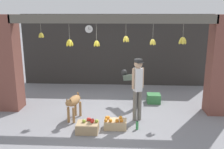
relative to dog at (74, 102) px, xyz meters
The scene contains 13 objects.
ground_plane 1.21m from the dog, 23.75° to the left, with size 60.00×60.00×0.00m, color gray.
shop_back_wall 3.85m from the dog, 74.40° to the left, with size 7.58×0.12×2.85m, color #2D2B28.
shop_pillar_left 2.44m from the dog, 160.81° to the left, with size 0.70×0.60×2.85m, color brown.
shop_pillar_right 4.31m from the dog, 10.16° to the left, with size 0.70×0.60×2.85m, color brown.
storefront_awning 2.48m from the dog, 29.16° to the left, with size 5.68×0.29×0.89m.
dog is the anchor object (origin of this frame).
shopkeeper 1.82m from the dog, ahead, with size 0.32×0.31×1.72m.
worker_stooping 2.03m from the dog, 35.85° to the left, with size 0.63×0.74×1.11m.
fruit_crate_oranges 1.32m from the dog, 22.70° to the right, with size 0.57×0.34×0.31m.
fruit_crate_apples 0.94m from the dog, 55.33° to the right, with size 0.54×0.44×0.32m.
produce_box_green 2.81m from the dog, 32.29° to the left, with size 0.43×0.40×0.29m, color #387A42.
water_bottle 1.84m from the dog, 16.30° to the right, with size 0.07×0.07×0.24m.
wall_clock 3.95m from the dog, 90.86° to the left, with size 0.32×0.03×0.32m.
Camera 1 is at (0.40, -6.83, 2.90)m, focal length 40.00 mm.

